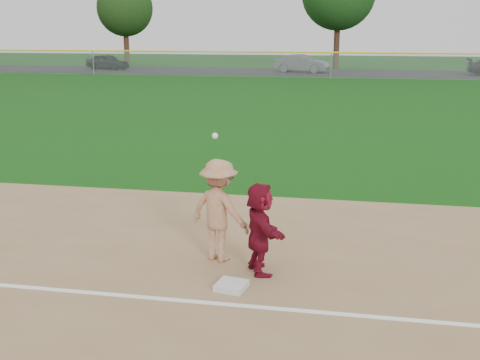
% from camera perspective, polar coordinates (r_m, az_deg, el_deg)
% --- Properties ---
extents(ground, '(160.00, 160.00, 0.00)m').
position_cam_1_polar(ground, '(9.66, -1.68, -9.67)').
color(ground, '#10470D').
rests_on(ground, ground).
extents(foul_line, '(60.00, 0.10, 0.01)m').
position_cam_1_polar(foul_line, '(8.94, -2.81, -11.57)').
color(foul_line, white).
rests_on(foul_line, infield_dirt).
extents(parking_asphalt, '(120.00, 10.00, 0.01)m').
position_cam_1_polar(parking_asphalt, '(54.79, 8.85, 10.03)').
color(parking_asphalt, black).
rests_on(parking_asphalt, ground).
extents(first_base, '(0.51, 0.51, 0.10)m').
position_cam_1_polar(first_base, '(9.37, -0.82, -9.99)').
color(first_base, silver).
rests_on(first_base, infield_dirt).
extents(base_runner, '(0.99, 1.46, 1.51)m').
position_cam_1_polar(base_runner, '(9.72, 1.89, -4.59)').
color(base_runner, maroon).
rests_on(base_runner, infield_dirt).
extents(car_left, '(4.55, 2.82, 1.44)m').
position_cam_1_polar(car_left, '(59.65, -12.46, 10.90)').
color(car_left, black).
rests_on(car_left, parking_asphalt).
extents(car_mid, '(5.01, 2.63, 1.57)m').
position_cam_1_polar(car_mid, '(54.68, 5.90, 10.94)').
color(car_mid, '#55585D').
rests_on(car_mid, parking_asphalt).
extents(first_base_play, '(1.31, 1.12, 2.31)m').
position_cam_1_polar(first_base_play, '(10.22, -2.00, -2.89)').
color(first_base_play, '#9A999C').
rests_on(first_base_play, infield_dirt).
extents(outfield_fence, '(110.00, 0.12, 110.00)m').
position_cam_1_polar(outfield_fence, '(48.69, 8.67, 11.82)').
color(outfield_fence, '#999EA0').
rests_on(outfield_fence, ground).
extents(tree_1, '(5.80, 5.80, 8.75)m').
position_cam_1_polar(tree_1, '(66.12, -10.87, 15.70)').
color(tree_1, '#392214').
rests_on(tree_1, ground).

